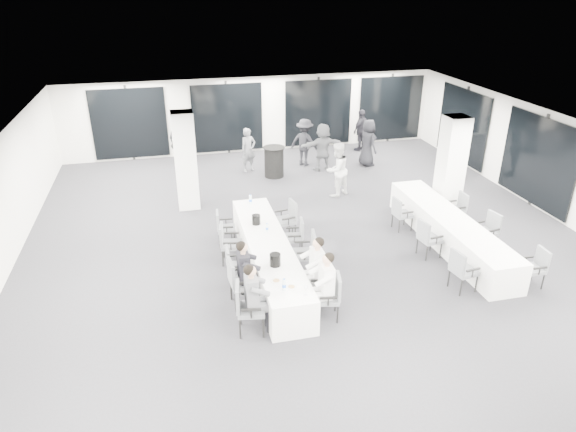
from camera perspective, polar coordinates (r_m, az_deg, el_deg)
The scene contains 43 objects.
room at distance 13.45m, azimuth 5.08°, elevation 4.47°, with size 14.04×16.04×2.84m.
column_left at distance 14.78m, azimuth -11.32°, elevation 6.03°, with size 0.60×0.60×2.80m, color white.
column_right at distance 14.71m, azimuth 17.63°, elevation 5.23°, with size 0.60×0.60×2.80m, color white.
banquet_table_main at distance 11.57m, azimuth -2.15°, elevation -4.58°, with size 0.90×5.00×0.75m, color white.
banquet_table_side at distance 13.35m, azimuth 17.46°, elevation -1.57°, with size 0.90×5.00×0.75m, color white.
cocktail_table at distance 17.16m, azimuth -1.57°, elevation 6.06°, with size 0.73×0.73×1.02m.
chair_main_left_near at distance 9.65m, azimuth -4.67°, elevation -9.85°, with size 0.59×0.63×1.02m.
chair_main_left_second at distance 10.39m, azimuth -5.49°, elevation -7.06°, with size 0.56×0.61×1.03m.
chair_main_left_mid at distance 11.06m, azimuth -6.00°, elevation -5.36°, with size 0.48×0.53×0.91m.
chair_main_left_fourth at distance 11.95m, azimuth -6.72°, elevation -2.80°, with size 0.56×0.60×0.96m.
chair_main_left_far at distance 12.77m, azimuth -7.21°, elevation -1.11°, with size 0.48×0.53×0.89m.
chair_main_right_near at distance 10.05m, azimuth 4.82°, elevation -8.63°, with size 0.56×0.59×0.94m.
chair_main_right_second at distance 10.56m, azimuth 3.74°, elevation -6.79°, with size 0.54×0.57×0.93m.
chair_main_right_mid at distance 11.46m, azimuth 2.16°, elevation -3.83°, with size 0.57×0.61×0.98m.
chair_main_right_fourth at distance 12.28m, azimuth 0.96°, elevation -2.07°, with size 0.50×0.54×0.87m.
chair_main_right_far at distance 13.05m, azimuth 0.00°, elevation -0.09°, with size 0.55×0.59×0.97m.
chair_side_left_near at distance 11.42m, azimuth 18.71°, elevation -5.50°, with size 0.55×0.58×0.95m.
chair_side_left_mid at distance 12.55m, azimuth 15.24°, elevation -2.19°, with size 0.53×0.57×0.94m.
chair_side_left_far at distance 13.75m, azimuth 12.38°, elevation 0.45°, with size 0.48×0.53×0.88m.
chair_side_right_near at distance 12.22m, azimuth 25.84°, elevation -4.94°, with size 0.46×0.51×0.87m.
chair_side_right_mid at distance 13.42m, azimuth 21.41°, elevation -1.30°, with size 0.54×0.58×0.92m.
chair_side_right_far at distance 14.49m, azimuth 18.38°, elevation 0.99°, with size 0.45×0.50×0.88m.
seated_guest_a at distance 9.53m, azimuth -3.68°, elevation -8.63°, with size 0.50×0.38×1.44m.
seated_guest_b at distance 10.30m, azimuth -4.59°, elevation -5.87°, with size 0.50×0.38×1.44m.
seated_guest_c at distance 9.86m, azimuth 3.95°, elevation -7.36°, with size 0.50×0.38×1.44m.
seated_guest_d at distance 10.39m, azimuth 2.90°, elevation -5.53°, with size 0.50×0.38×1.44m.
standing_guest_a at distance 17.62m, azimuth -4.44°, elevation 7.64°, with size 0.62×0.50×1.70m, color #56585D.
standing_guest_b at distance 15.52m, azimuth 5.48°, elevation 5.55°, with size 0.91×0.55×1.89m, color silver.
standing_guest_c at distance 18.13m, azimuth 1.87°, elevation 8.51°, with size 1.22×0.62×1.88m, color black.
standing_guest_d at distance 19.98m, azimuth 8.17°, elevation 9.72°, with size 1.06×0.60×1.81m, color black.
standing_guest_e at distance 18.33m, azimuth 8.89°, elevation 8.37°, with size 0.90×0.55×1.86m, color black.
standing_guest_f at distance 17.69m, azimuth 3.88°, elevation 7.99°, with size 1.70×0.65×1.85m, color #56585D.
standing_guest_g at distance 18.68m, azimuth -12.05°, elevation 8.83°, with size 0.77×0.62×2.10m, color black.
standing_guest_h at distance 17.69m, azimuth 17.96°, elevation 6.61°, with size 0.83×0.51×1.73m, color black.
ice_bucket_near at distance 10.45m, azimuth -1.44°, elevation -4.89°, with size 0.23×0.23×0.26m, color black.
ice_bucket_far at distance 12.19m, azimuth -3.56°, elevation -0.40°, with size 0.20×0.20×0.23m, color black.
water_bottle_a at distance 9.67m, azimuth -0.43°, elevation -7.64°, with size 0.07×0.07×0.23m, color silver.
water_bottle_b at distance 11.82m, azimuth -2.35°, elevation -1.30°, with size 0.06×0.06×0.20m, color silver.
water_bottle_c at distance 13.30m, azimuth -4.19°, elevation 1.84°, with size 0.07×0.07×0.23m, color silver.
plate_a at distance 9.99m, azimuth -1.31°, elevation -7.19°, with size 0.22×0.22×0.03m.
plate_b at distance 9.81m, azimuth 0.38°, elevation -7.87°, with size 0.21×0.21×0.03m.
plate_c at distance 10.85m, azimuth -1.61°, elevation -4.38°, with size 0.20×0.20×0.03m.
wine_glass at distance 9.51m, azimuth 2.02°, elevation -7.96°, with size 0.08×0.08×0.21m.
Camera 1 is at (-3.21, -10.81, 6.08)m, focal length 32.00 mm.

